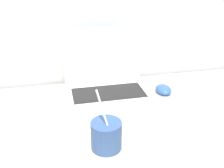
# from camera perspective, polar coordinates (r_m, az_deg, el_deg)

# --- Properties ---
(laptop) EXTENTS (0.34, 0.30, 0.26)m
(laptop) POSITION_cam_1_polar(r_m,az_deg,el_deg) (1.11, -1.17, 0.56)
(laptop) COLOR silver
(laptop) RESTS_ON desk
(drink_cup) EXTENTS (0.09, 0.09, 0.20)m
(drink_cup) POSITION_cam_1_polar(r_m,az_deg,el_deg) (0.79, -1.25, -10.97)
(drink_cup) COLOR #33518C
(drink_cup) RESTS_ON desk
(computer_mouse) EXTENTS (0.07, 0.09, 0.04)m
(computer_mouse) POSITION_cam_1_polar(r_m,az_deg,el_deg) (1.14, 11.13, -1.33)
(computer_mouse) COLOR #B2B2B7
(computer_mouse) RESTS_ON desk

